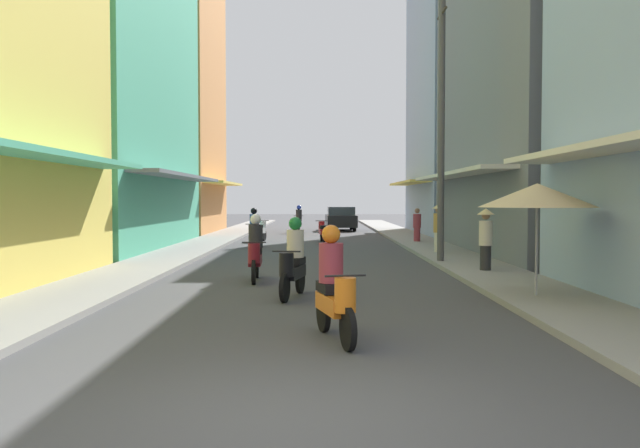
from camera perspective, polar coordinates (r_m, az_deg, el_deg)
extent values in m
plane|color=#424244|center=(27.15, -0.31, -1.90)|extent=(111.95, 111.95, 0.00)
cube|color=gray|center=(27.57, -9.87, -1.74)|extent=(2.00, 58.88, 0.12)
cube|color=gray|center=(27.48, 9.28, -1.75)|extent=(2.00, 58.88, 0.12)
cube|color=#4CB28C|center=(12.77, -24.63, 5.86)|extent=(1.10, 12.48, 0.12)
cube|color=#4CB28C|center=(27.23, -19.07, 11.12)|extent=(6.00, 12.69, 12.44)
cube|color=slate|center=(25.97, -11.65, 4.05)|extent=(1.10, 11.42, 0.12)
cube|color=#D88C4C|center=(38.23, -13.37, 11.20)|extent=(6.00, 8.89, 15.92)
cube|color=#EFD159|center=(37.10, -8.03, 3.50)|extent=(1.10, 8.00, 0.12)
cube|color=silver|center=(11.32, 25.52, 6.34)|extent=(1.10, 10.06, 0.12)
cube|color=slate|center=(25.17, 19.99, 12.09)|extent=(6.00, 13.19, 12.64)
cube|color=silver|center=(23.86, 11.91, 4.22)|extent=(1.10, 11.87, 0.12)
cube|color=#8CA5CC|center=(36.93, 13.47, 10.09)|extent=(6.00, 10.22, 14.10)
cube|color=#EFD159|center=(35.95, 7.96, 3.55)|extent=(1.10, 9.20, 0.12)
cylinder|color=black|center=(12.36, -2.80, -5.53)|extent=(0.19, 0.56, 0.56)
cylinder|color=black|center=(13.56, -1.44, -4.84)|extent=(0.19, 0.56, 0.56)
cube|color=black|center=(12.98, -2.04, -4.17)|extent=(0.48, 1.04, 0.24)
cube|color=black|center=(13.16, -1.83, -3.21)|extent=(0.39, 0.61, 0.14)
cylinder|color=black|center=(12.43, -2.66, -3.53)|extent=(0.28, 0.28, 0.45)
cylinder|color=black|center=(12.41, -2.66, -2.38)|extent=(0.54, 0.14, 0.03)
cylinder|color=beige|center=(13.08, -1.88, -1.71)|extent=(0.34, 0.34, 0.55)
sphere|color=#197233|center=(13.06, -1.88, 0.04)|extent=(0.26, 0.26, 0.26)
cylinder|color=black|center=(29.71, 0.40, -1.01)|extent=(0.13, 0.56, 0.56)
cylinder|color=black|center=(28.47, 0.62, -1.15)|extent=(0.13, 0.56, 0.56)
cube|color=red|center=(29.03, 0.52, -0.65)|extent=(0.37, 1.02, 0.24)
cube|color=black|center=(28.82, 0.55, -0.27)|extent=(0.33, 0.58, 0.14)
cylinder|color=red|center=(29.56, 0.42, -0.21)|extent=(0.28, 0.28, 0.45)
cylinder|color=black|center=(29.55, 0.42, 0.28)|extent=(0.55, 0.08, 0.03)
cylinder|color=black|center=(25.76, -5.61, -1.51)|extent=(0.09, 0.56, 0.56)
cylinder|color=black|center=(27.00, -5.40, -1.34)|extent=(0.09, 0.56, 0.56)
cube|color=#B2B2B7|center=(26.42, -5.50, -0.94)|extent=(0.30, 1.01, 0.24)
cube|color=black|center=(26.61, -5.46, -0.48)|extent=(0.29, 0.57, 0.14)
cylinder|color=#B2B2B7|center=(25.86, -5.59, -0.56)|extent=(0.28, 0.28, 0.45)
cylinder|color=black|center=(25.85, -5.60, -0.01)|extent=(0.55, 0.04, 0.03)
cylinder|color=#334C8C|center=(26.54, -5.47, 0.27)|extent=(0.34, 0.34, 0.55)
sphere|color=black|center=(26.53, -5.48, 1.13)|extent=(0.26, 0.26, 0.26)
cylinder|color=black|center=(30.34, -4.61, -0.95)|extent=(0.19, 0.56, 0.56)
cylinder|color=black|center=(29.15, -5.31, -1.08)|extent=(0.19, 0.56, 0.56)
cube|color=silver|center=(29.69, -4.98, -0.59)|extent=(0.48, 1.04, 0.24)
cube|color=black|center=(29.49, -5.10, -0.22)|extent=(0.39, 0.61, 0.14)
cylinder|color=silver|center=(30.20, -4.68, -0.16)|extent=(0.28, 0.28, 0.45)
cylinder|color=black|center=(30.20, -4.68, 0.31)|extent=(0.54, 0.14, 0.03)
cylinder|color=black|center=(14.98, -5.48, -4.18)|extent=(0.10, 0.56, 0.56)
cylinder|color=black|center=(16.22, -5.23, -3.69)|extent=(0.10, 0.56, 0.56)
cube|color=maroon|center=(15.63, -5.34, -3.10)|extent=(0.32, 1.01, 0.24)
cube|color=black|center=(15.81, -5.30, -2.31)|extent=(0.30, 0.57, 0.14)
cylinder|color=maroon|center=(15.06, -5.46, -2.54)|extent=(0.28, 0.28, 0.45)
cylinder|color=black|center=(15.05, -5.47, -1.59)|extent=(0.55, 0.05, 0.03)
cylinder|color=#262628|center=(15.74, -5.32, -1.06)|extent=(0.34, 0.34, 0.55)
sphere|color=silver|center=(15.72, -5.32, 0.40)|extent=(0.26, 0.26, 0.26)
cylinder|color=black|center=(38.37, -1.61, -0.28)|extent=(0.12, 0.56, 0.56)
cylinder|color=black|center=(37.12, -1.54, -0.37)|extent=(0.12, 0.56, 0.56)
cube|color=#197233|center=(37.69, -1.57, 0.01)|extent=(0.35, 1.02, 0.24)
cube|color=black|center=(37.48, -1.56, 0.30)|extent=(0.32, 0.58, 0.14)
cylinder|color=#197233|center=(38.23, -1.61, 0.34)|extent=(0.28, 0.28, 0.45)
cylinder|color=black|center=(38.22, -1.61, 0.71)|extent=(0.55, 0.07, 0.03)
cylinder|color=#262628|center=(37.52, -1.57, 0.84)|extent=(0.34, 0.34, 0.55)
sphere|color=#1E38B7|center=(37.51, -1.57, 1.45)|extent=(0.26, 0.26, 0.26)
cylinder|color=black|center=(8.49, 2.71, -9.09)|extent=(0.22, 0.56, 0.56)
cylinder|color=black|center=(9.67, 0.57, -7.69)|extent=(0.22, 0.56, 0.56)
cube|color=orange|center=(9.09, 1.48, -6.92)|extent=(0.52, 1.04, 0.24)
cube|color=black|center=(9.25, 1.15, -5.51)|extent=(0.41, 0.61, 0.14)
cylinder|color=orange|center=(8.54, 2.47, -6.16)|extent=(0.28, 0.28, 0.45)
cylinder|color=black|center=(8.50, 2.47, -4.50)|extent=(0.54, 0.16, 0.03)
cylinder|color=#99333F|center=(9.16, 1.24, -3.38)|extent=(0.34, 0.34, 0.55)
sphere|color=orange|center=(9.13, 1.24, -0.88)|extent=(0.26, 0.26, 0.26)
cube|color=black|center=(40.23, 2.08, 0.29)|extent=(1.87, 4.15, 0.70)
cube|color=#333D47|center=(40.07, 2.09, 1.07)|extent=(1.66, 2.14, 0.60)
cylinder|color=black|center=(41.46, 0.94, -0.04)|extent=(0.20, 0.64, 0.64)
cylinder|color=black|center=(41.54, 3.01, -0.04)|extent=(0.20, 0.64, 0.64)
cylinder|color=black|center=(38.96, 1.08, -0.19)|extent=(0.20, 0.64, 0.64)
cylinder|color=black|center=(39.05, 3.28, -0.18)|extent=(0.20, 0.64, 0.64)
cylinder|color=beige|center=(22.97, 10.47, -1.70)|extent=(0.28, 0.28, 0.78)
cylinder|color=#BF8C3F|center=(22.94, 10.49, 0.10)|extent=(0.34, 0.34, 0.66)
sphere|color=tan|center=(22.92, 10.49, 1.27)|extent=(0.22, 0.22, 0.22)
cone|color=#D1B77A|center=(22.92, 10.50, 1.52)|extent=(0.44, 0.44, 0.16)
cylinder|color=#262628|center=(17.34, 14.41, -3.05)|extent=(0.28, 0.28, 0.75)
cylinder|color=beige|center=(17.30, 14.43, -0.78)|extent=(0.34, 0.34, 0.63)
sphere|color=#9E7256|center=(17.28, 14.44, 0.73)|extent=(0.22, 0.22, 0.22)
cone|color=#D1B77A|center=(17.28, 14.45, 1.06)|extent=(0.44, 0.44, 0.16)
cylinder|color=#99333F|center=(28.48, 8.67, -1.03)|extent=(0.28, 0.28, 0.70)
cylinder|color=#99333F|center=(28.45, 8.68, 0.27)|extent=(0.34, 0.34, 0.59)
sphere|color=#9E7256|center=(28.44, 8.68, 1.15)|extent=(0.22, 0.22, 0.22)
cylinder|color=#99999E|center=(13.07, 18.52, -1.92)|extent=(0.05, 0.05, 2.06)
cone|color=beige|center=(13.04, 18.57, 2.37)|extent=(2.19, 2.19, 0.45)
cylinder|color=#4C4C4F|center=(19.75, 10.74, 8.05)|extent=(0.20, 0.20, 7.93)
cylinder|color=#3F382D|center=(20.37, 10.81, 17.51)|extent=(0.08, 1.20, 0.08)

